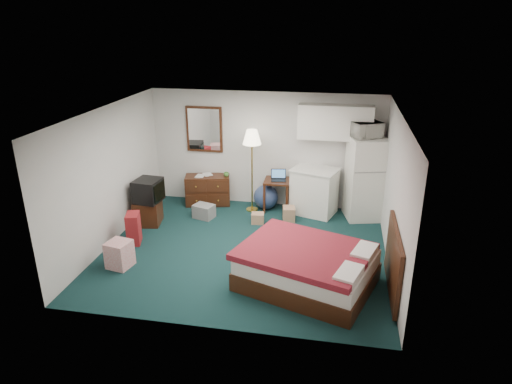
% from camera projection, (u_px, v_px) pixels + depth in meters
% --- Properties ---
extents(floor, '(5.00, 4.50, 0.01)m').
position_uv_depth(floor, '(245.00, 250.00, 8.26)').
color(floor, black).
rests_on(floor, ground).
extents(ceiling, '(5.00, 4.50, 0.01)m').
position_uv_depth(ceiling, '(244.00, 113.00, 7.35)').
color(ceiling, silver).
rests_on(ceiling, walls).
extents(walls, '(5.01, 4.51, 2.50)m').
position_uv_depth(walls, '(244.00, 185.00, 7.80)').
color(walls, silver).
rests_on(walls, floor).
extents(mirror, '(0.80, 0.06, 1.00)m').
position_uv_depth(mirror, '(204.00, 129.00, 9.92)').
color(mirror, white).
rests_on(mirror, walls).
extents(upper_cabinets, '(1.50, 0.35, 0.70)m').
position_uv_depth(upper_cabinets, '(335.00, 122.00, 9.21)').
color(upper_cabinets, white).
rests_on(upper_cabinets, walls).
extents(headboard, '(0.06, 1.56, 1.00)m').
position_uv_depth(headboard, '(393.00, 261.00, 6.78)').
color(headboard, '#331C11').
rests_on(headboard, walls).
extents(dresser, '(1.04, 0.64, 0.66)m').
position_uv_depth(dresser, '(208.00, 190.00, 10.16)').
color(dresser, '#331C11').
rests_on(dresser, floor).
extents(floor_lamp, '(0.48, 0.48, 1.78)m').
position_uv_depth(floor_lamp, '(252.00, 171.00, 9.63)').
color(floor_lamp, gold).
rests_on(floor_lamp, floor).
extents(desk, '(0.55, 0.55, 0.68)m').
position_uv_depth(desk, '(277.00, 195.00, 9.85)').
color(desk, '#331C11').
rests_on(desk, floor).
extents(exercise_ball, '(0.58, 0.58, 0.54)m').
position_uv_depth(exercise_ball, '(266.00, 197.00, 9.94)').
color(exercise_ball, navy).
rests_on(exercise_ball, floor).
extents(kitchen_counter, '(1.03, 0.90, 0.95)m').
position_uv_depth(kitchen_counter, '(314.00, 192.00, 9.65)').
color(kitchen_counter, white).
rests_on(kitchen_counter, floor).
extents(fridge, '(0.85, 0.85, 1.71)m').
position_uv_depth(fridge, '(365.00, 178.00, 9.31)').
color(fridge, white).
rests_on(fridge, floor).
extents(bed, '(2.32, 2.05, 0.62)m').
position_uv_depth(bed, '(307.00, 267.00, 7.08)').
color(bed, maroon).
rests_on(bed, floor).
extents(tv_stand, '(0.57, 0.61, 0.49)m').
position_uv_depth(tv_stand, '(148.00, 212.00, 9.23)').
color(tv_stand, '#331C11').
rests_on(tv_stand, floor).
extents(suitcase, '(0.32, 0.41, 0.59)m').
position_uv_depth(suitcase, '(134.00, 228.00, 8.41)').
color(suitcase, maroon).
rests_on(suitcase, floor).
extents(retail_box, '(0.43, 0.43, 0.46)m').
position_uv_depth(retail_box, '(120.00, 254.00, 7.63)').
color(retail_box, white).
rests_on(retail_box, floor).
extents(file_bin, '(0.48, 0.41, 0.28)m').
position_uv_depth(file_bin, '(204.00, 211.00, 9.52)').
color(file_bin, gray).
rests_on(file_bin, floor).
extents(cardboard_box_a, '(0.27, 0.24, 0.21)m').
position_uv_depth(cardboard_box_a, '(258.00, 218.00, 9.29)').
color(cardboard_box_a, '#986643').
rests_on(cardboard_box_a, floor).
extents(cardboard_box_b, '(0.29, 0.32, 0.29)m').
position_uv_depth(cardboard_box_b, '(289.00, 214.00, 9.40)').
color(cardboard_box_b, '#986643').
rests_on(cardboard_box_b, floor).
extents(laptop, '(0.35, 0.30, 0.22)m').
position_uv_depth(laptop, '(279.00, 176.00, 9.65)').
color(laptop, black).
rests_on(laptop, desk).
extents(crt_tv, '(0.54, 0.57, 0.45)m').
position_uv_depth(crt_tv, '(148.00, 190.00, 9.04)').
color(crt_tv, black).
rests_on(crt_tv, tv_stand).
extents(microwave, '(0.63, 0.54, 0.38)m').
position_uv_depth(microwave, '(367.00, 128.00, 8.95)').
color(microwave, white).
rests_on(microwave, fridge).
extents(book_a, '(0.18, 0.02, 0.25)m').
position_uv_depth(book_a, '(196.00, 171.00, 9.99)').
color(book_a, '#986643').
rests_on(book_a, dresser).
extents(book_b, '(0.16, 0.11, 0.24)m').
position_uv_depth(book_b, '(204.00, 170.00, 10.03)').
color(book_b, '#986643').
rests_on(book_b, dresser).
extents(mug, '(0.12, 0.10, 0.12)m').
position_uv_depth(mug, '(226.00, 174.00, 9.99)').
color(mug, '#488A35').
rests_on(mug, dresser).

